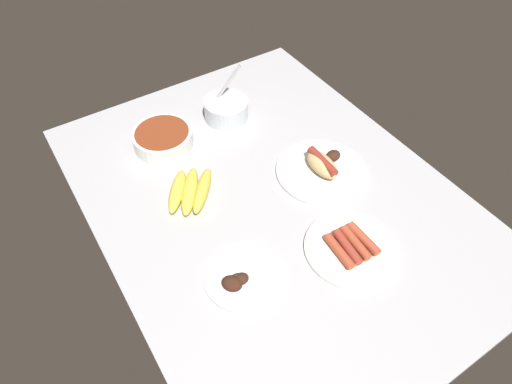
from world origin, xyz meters
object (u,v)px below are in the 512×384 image
object	(u,v)px
banana_bunch	(191,191)
plate_grilled_meat	(242,278)
plate_hotdog_assembled	(322,168)
bowl_coleslaw	(226,109)
plate_sausages	(351,247)
bowl_chili	(163,138)

from	to	relation	value
banana_bunch	plate_grilled_meat	size ratio (longest dim) A/B	0.99
plate_hotdog_assembled	bowl_coleslaw	world-z (taller)	bowl_coleslaw
banana_bunch	bowl_coleslaw	bearing A→B (deg)	-46.71
plate_hotdog_assembled	plate_sausages	distance (cm)	26.89
plate_hotdog_assembled	plate_grilled_meat	xyz separation A→B (cm)	(-17.51, 37.29, -0.66)
plate_sausages	plate_grilled_meat	bearing A→B (deg)	74.90
banana_bunch	plate_grilled_meat	distance (cm)	29.79
plate_sausages	banana_bunch	bearing A→B (deg)	33.66
plate_hotdog_assembled	bowl_chili	world-z (taller)	plate_hotdog_assembled
banana_bunch	plate_hotdog_assembled	size ratio (longest dim) A/B	0.72
plate_grilled_meat	bowl_chili	distance (cm)	52.22
plate_hotdog_assembled	plate_sausages	bearing A→B (deg)	156.88
plate_hotdog_assembled	bowl_chili	distance (cm)	47.58
plate_hotdog_assembled	bowl_chili	xyz separation A→B (cm)	(34.48, 32.77, 1.19)
banana_bunch	bowl_chili	size ratio (longest dim) A/B	1.04
plate_hotdog_assembled	bowl_coleslaw	size ratio (longest dim) A/B	1.66
plate_hotdog_assembled	bowl_coleslaw	xyz separation A→B (cm)	(35.50, 10.38, 1.97)
plate_grilled_meat	plate_hotdog_assembled	bearing A→B (deg)	-64.85
plate_sausages	bowl_chili	size ratio (longest dim) A/B	1.28
plate_grilled_meat	plate_sausages	distance (cm)	27.70
plate_grilled_meat	plate_sausages	size ratio (longest dim) A/B	0.82
banana_bunch	plate_sausages	distance (cm)	44.35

